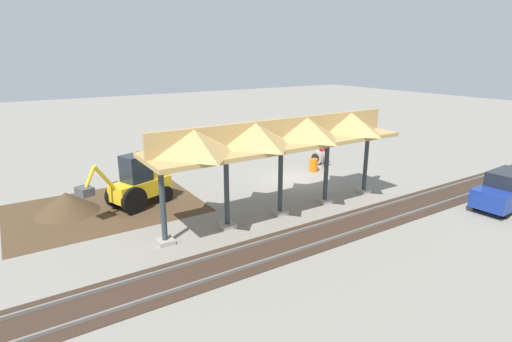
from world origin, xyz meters
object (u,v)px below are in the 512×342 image
object	(u,v)px
distant_parked_car	(506,190)
traffic_barrel	(314,165)
stop_sign	(323,149)
backhoe	(138,183)
concrete_pipe	(319,156)

from	to	relation	value
distant_parked_car	traffic_barrel	distance (m)	11.45
stop_sign	traffic_barrel	xyz separation A→B (m)	(0.97, 0.19, -0.98)
backhoe	concrete_pipe	world-z (taller)	backhoe
backhoe	concrete_pipe	bearing A→B (deg)	-174.42
concrete_pipe	distant_parked_car	world-z (taller)	distant_parked_car
traffic_barrel	backhoe	bearing A→B (deg)	-0.45
concrete_pipe	backhoe	bearing A→B (deg)	5.58
stop_sign	traffic_barrel	bearing A→B (deg)	11.02
traffic_barrel	stop_sign	bearing A→B (deg)	-168.98
concrete_pipe	traffic_barrel	size ratio (longest dim) A/B	1.54
concrete_pipe	traffic_barrel	distance (m)	2.34
backhoe	concrete_pipe	xyz separation A→B (m)	(-13.99, -1.37, -0.77)
stop_sign	distant_parked_car	world-z (taller)	stop_sign
stop_sign	distant_parked_car	size ratio (longest dim) A/B	0.47
backhoe	traffic_barrel	size ratio (longest dim) A/B	5.66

